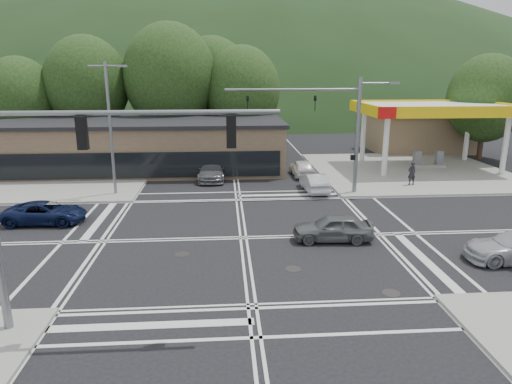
{
  "coord_description": "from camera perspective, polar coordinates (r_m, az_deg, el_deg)",
  "views": [
    {
      "loc": [
        -0.95,
        -22.28,
        8.44
      ],
      "look_at": [
        0.94,
        3.93,
        1.4
      ],
      "focal_mm": 32.0,
      "sensor_mm": 36.0,
      "label": 1
    }
  ],
  "objects": [
    {
      "name": "car_queue_a",
      "position": [
        32.87,
        7.3,
        1.19
      ],
      "size": [
        1.56,
        4.09,
        1.33
      ],
      "primitive_type": "imported",
      "rotation": [
        0.0,
        0.0,
        3.18
      ],
      "color": "silver",
      "rests_on": "ground"
    },
    {
      "name": "sidewalk_ne",
      "position": [
        41.4,
        18.64,
        2.55
      ],
      "size": [
        16.0,
        16.0,
        0.15
      ],
      "primitive_type": "cube",
      "color": "gray",
      "rests_on": "ground"
    },
    {
      "name": "streetlight_nw",
      "position": [
        32.34,
        -17.69,
        8.28
      ],
      "size": [
        2.5,
        0.25,
        9.0
      ],
      "color": "slate",
      "rests_on": "ground"
    },
    {
      "name": "gas_station_canopy",
      "position": [
        42.4,
        21.21,
        9.41
      ],
      "size": [
        12.32,
        8.34,
        5.75
      ],
      "color": "silver",
      "rests_on": "ground"
    },
    {
      "name": "tree_n_d",
      "position": [
        49.19,
        -27.39,
        10.33
      ],
      "size": [
        6.8,
        6.8,
        9.76
      ],
      "color": "#382619",
      "rests_on": "ground"
    },
    {
      "name": "tree_n_e",
      "position": [
        50.31,
        -5.48,
        13.45
      ],
      "size": [
        8.4,
        8.4,
        11.98
      ],
      "color": "#382619",
      "rests_on": "ground"
    },
    {
      "name": "tree_n_c",
      "position": [
        46.36,
        -1.76,
        12.58
      ],
      "size": [
        7.6,
        7.6,
        10.87
      ],
      "color": "#382619",
      "rests_on": "ground"
    },
    {
      "name": "ground",
      "position": [
        23.84,
        -1.59,
        -5.74
      ],
      "size": [
        120.0,
        120.0,
        0.0
      ],
      "primitive_type": "plane",
      "color": "black",
      "rests_on": "ground"
    },
    {
      "name": "tree_n_a",
      "position": [
        48.1,
        -20.38,
        12.54
      ],
      "size": [
        8.0,
        8.0,
        11.75
      ],
      "color": "#382619",
      "rests_on": "ground"
    },
    {
      "name": "pedestrian",
      "position": [
        35.84,
        18.89,
        2.23
      ],
      "size": [
        0.71,
        0.54,
        1.74
      ],
      "primitive_type": "imported",
      "rotation": [
        0.0,
        0.0,
        3.36
      ],
      "color": "black",
      "rests_on": "sidewalk_ne"
    },
    {
      "name": "car_blue_west",
      "position": [
        28.49,
        -24.84,
        -2.36
      ],
      "size": [
        4.55,
        2.21,
        1.25
      ],
      "primitive_type": "imported",
      "rotation": [
        0.0,
        0.0,
        1.54
      ],
      "color": "#0D1639",
      "rests_on": "ground"
    },
    {
      "name": "hill_north",
      "position": [
        112.6,
        -3.71,
        10.67
      ],
      "size": [
        252.0,
        126.0,
        140.0
      ],
      "primitive_type": "ellipsoid",
      "color": "#1F3517",
      "rests_on": "ground"
    },
    {
      "name": "car_northbound",
      "position": [
        36.48,
        -5.56,
        2.72
      ],
      "size": [
        2.11,
        5.04,
        1.45
      ],
      "primitive_type": "imported",
      "rotation": [
        0.0,
        0.0,
        -0.02
      ],
      "color": "slate",
      "rests_on": "ground"
    },
    {
      "name": "commercial_row",
      "position": [
        40.42,
        -14.19,
        5.37
      ],
      "size": [
        24.0,
        8.0,
        4.0
      ],
      "primitive_type": "cube",
      "color": "brown",
      "rests_on": "ground"
    },
    {
      "name": "signal_mast_sw",
      "position": [
        15.45,
        -24.63,
        1.2
      ],
      "size": [
        9.14,
        0.28,
        8.0
      ],
      "color": "slate",
      "rests_on": "ground"
    },
    {
      "name": "convenience_store",
      "position": [
        52.12,
        19.75,
        6.92
      ],
      "size": [
        10.0,
        6.0,
        3.8
      ],
      "primitive_type": "cube",
      "color": "#846B4F",
      "rests_on": "ground"
    },
    {
      "name": "signal_mast_ne",
      "position": [
        31.66,
        10.45,
        8.65
      ],
      "size": [
        11.65,
        0.3,
        8.0
      ],
      "color": "slate",
      "rests_on": "ground"
    },
    {
      "name": "car_queue_b",
      "position": [
        37.65,
        5.79,
        3.02
      ],
      "size": [
        1.71,
        4.0,
        1.35
      ],
      "primitive_type": "imported",
      "rotation": [
        0.0,
        0.0,
        3.17
      ],
      "color": "silver",
      "rests_on": "ground"
    },
    {
      "name": "sidewalk_nw",
      "position": [
        40.71,
        -24.24,
        1.8
      ],
      "size": [
        16.0,
        16.0,
        0.15
      ],
      "primitive_type": "cube",
      "color": "gray",
      "rests_on": "ground"
    },
    {
      "name": "car_grey_center",
      "position": [
        23.58,
        9.59,
        -4.41
      ],
      "size": [
        4.15,
        1.9,
        1.38
      ],
      "primitive_type": "imported",
      "rotation": [
        0.0,
        0.0,
        -1.64
      ],
      "color": "slate",
      "rests_on": "ground"
    },
    {
      "name": "tree_ne",
      "position": [
        49.16,
        26.85,
        10.39
      ],
      "size": [
        7.2,
        7.2,
        9.99
      ],
      "color": "#382619",
      "rests_on": "ground"
    },
    {
      "name": "tree_n_b",
      "position": [
        46.56,
        -10.68,
        13.95
      ],
      "size": [
        9.0,
        9.0,
        12.98
      ],
      "color": "#382619",
      "rests_on": "ground"
    }
  ]
}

